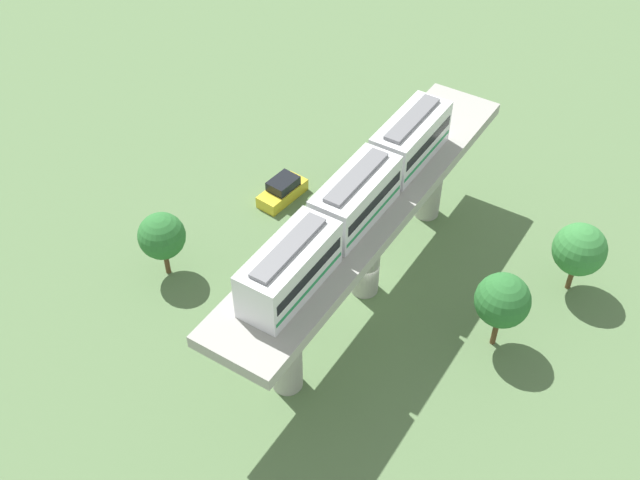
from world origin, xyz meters
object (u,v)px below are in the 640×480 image
object	(u,v)px
tree_mid_lot	(580,250)
tree_far_corner	(162,236)
parked_car_yellow	(283,191)
parked_car_black	(357,181)
train	(356,198)
tree_near_viaduct	(502,301)

from	to	relation	value
tree_mid_lot	tree_far_corner	xyz separation A→B (m)	(-24.20, -13.67, -0.17)
parked_car_yellow	parked_car_black	distance (m)	5.93
train	tree_near_viaduct	bearing A→B (deg)	12.79
train	tree_near_viaduct	distance (m)	11.02
parked_car_black	tree_mid_lot	bearing A→B (deg)	1.08
parked_car_yellow	parked_car_black	xyz separation A→B (m)	(4.25, 4.15, 0.00)
parked_car_black	tree_near_viaduct	xyz separation A→B (m)	(15.30, -8.74, 3.27)
parked_car_black	tree_mid_lot	distance (m)	18.02
parked_car_black	tree_far_corner	distance (m)	16.66
parked_car_yellow	train	bearing A→B (deg)	-27.59
parked_car_black	tree_mid_lot	xyz separation A→B (m)	(17.73, -1.43, 2.89)
parked_car_black	tree_mid_lot	size ratio (longest dim) A/B	0.80
parked_car_black	tree_far_corner	world-z (taller)	tree_far_corner
train	parked_car_black	size ratio (longest dim) A/B	4.70
parked_car_yellow	tree_far_corner	xyz separation A→B (m)	(-2.23, -10.96, 2.71)
parked_car_yellow	tree_mid_lot	world-z (taller)	tree_mid_lot
train	parked_car_yellow	size ratio (longest dim) A/B	4.70
parked_car_black	tree_near_viaduct	size ratio (longest dim) A/B	0.76
tree_near_viaduct	tree_mid_lot	xyz separation A→B (m)	(2.43, 7.31, -0.38)
tree_far_corner	train	bearing A→B (deg)	18.83
parked_car_yellow	parked_car_black	world-z (taller)	same
tree_mid_lot	parked_car_yellow	bearing A→B (deg)	-172.95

